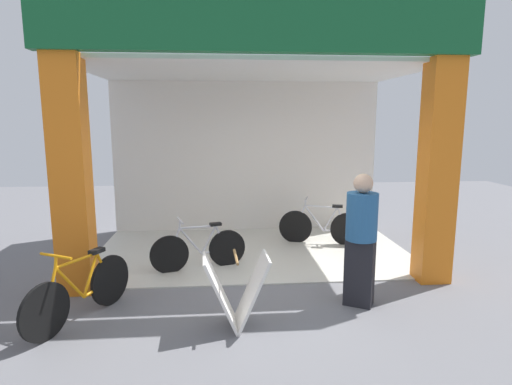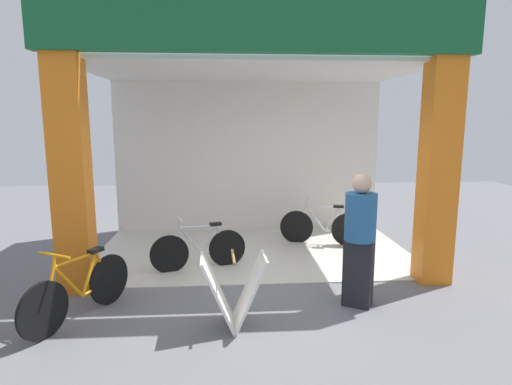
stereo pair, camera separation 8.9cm
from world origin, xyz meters
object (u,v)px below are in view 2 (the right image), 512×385
Objects in this scene: bicycle_inside_1 at (199,249)px; pedestrian_0 at (360,238)px; bicycle_inside_0 at (322,226)px; sandwich_board_sign at (234,291)px; bicycle_parked_0 at (79,290)px.

pedestrian_0 is (1.99, -1.38, 0.52)m from bicycle_inside_1.
pedestrian_0 is at bearing -93.10° from bicycle_inside_0.
pedestrian_0 is at bearing 16.60° from sandwich_board_sign.
bicycle_parked_0 is at bearing 170.42° from sandwich_board_sign.
pedestrian_0 is at bearing -34.72° from bicycle_inside_1.
sandwich_board_sign is at bearing -9.58° from bicycle_parked_0.
bicycle_parked_0 reaches higher than bicycle_inside_0.
bicycle_inside_1 is 1.01× the size of bicycle_parked_0.
pedestrian_0 reaches higher than bicycle_inside_1.
sandwich_board_sign is at bearing -163.40° from pedestrian_0.
sandwich_board_sign is at bearing -75.20° from bicycle_inside_1.
bicycle_parked_0 is at bearing -128.76° from bicycle_inside_1.
pedestrian_0 reaches higher than bicycle_parked_0.
sandwich_board_sign reaches higher than bicycle_inside_1.
sandwich_board_sign is at bearing -118.96° from bicycle_inside_0.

